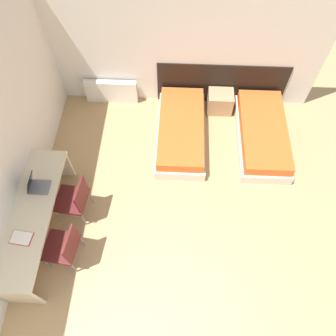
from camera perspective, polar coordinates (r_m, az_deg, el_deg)
name	(u,v)px	position (r m, az deg, el deg)	size (l,w,h in m)	color
wall_back	(173,43)	(6.09, 0.96, 20.91)	(5.43, 0.05, 2.70)	silver
wall_left	(6,145)	(5.08, -26.33, 3.58)	(0.05, 5.53, 2.70)	silver
headboard_panel	(221,84)	(6.69, 9.26, 14.20)	(2.51, 0.03, 0.93)	black
bed_near_window	(181,131)	(6.17, 2.27, 6.43)	(0.90, 1.91, 0.41)	beige
bed_near_door	(262,134)	(6.37, 16.05, 5.69)	(0.90, 1.91, 0.41)	beige
nightstand	(220,102)	(6.70, 9.04, 11.33)	(0.49, 0.39, 0.44)	tan
radiator	(111,91)	(6.86, -9.84, 13.01)	(1.04, 0.12, 0.51)	silver
desk	(34,217)	(5.24, -22.24, -7.93)	(0.58, 2.19, 0.73)	beige
chair_near_laptop	(75,198)	(5.28, -15.95, -5.13)	(0.52, 0.52, 0.90)	#511919
chair_near_notebook	(64,246)	(5.02, -17.63, -12.86)	(0.52, 0.52, 0.90)	#511919
laptop	(36,185)	(5.23, -21.97, -2.83)	(0.31, 0.25, 0.30)	slate
open_notebook	(21,238)	(4.99, -24.19, -11.05)	(0.31, 0.23, 0.02)	#B21E1E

